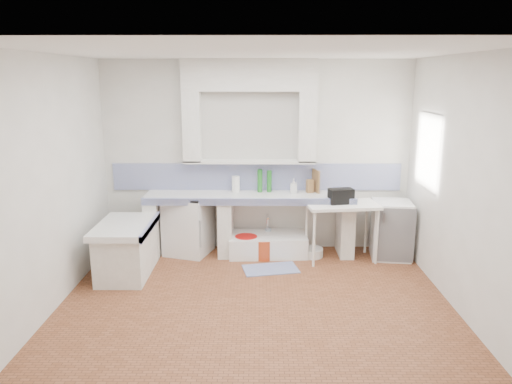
{
  "coord_description": "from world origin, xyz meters",
  "views": [
    {
      "loc": [
        0.05,
        -5.13,
        2.55
      ],
      "look_at": [
        0.0,
        1.0,
        1.1
      ],
      "focal_mm": 34.26,
      "sensor_mm": 36.0,
      "label": 1
    }
  ],
  "objects_px": {
    "sink": "(267,245)",
    "fridge": "(391,230)",
    "stove": "(188,225)",
    "side_table": "(341,232)"
  },
  "relations": [
    {
      "from": "stove",
      "to": "fridge",
      "type": "bearing_deg",
      "value": 14.41
    },
    {
      "from": "fridge",
      "to": "stove",
      "type": "bearing_deg",
      "value": -176.35
    },
    {
      "from": "stove",
      "to": "side_table",
      "type": "bearing_deg",
      "value": 10.81
    },
    {
      "from": "stove",
      "to": "fridge",
      "type": "height_order",
      "value": "stove"
    },
    {
      "from": "stove",
      "to": "sink",
      "type": "relative_size",
      "value": 0.75
    },
    {
      "from": "sink",
      "to": "side_table",
      "type": "bearing_deg",
      "value": -14.72
    },
    {
      "from": "sink",
      "to": "fridge",
      "type": "relative_size",
      "value": 1.36
    },
    {
      "from": "sink",
      "to": "stove",
      "type": "bearing_deg",
      "value": 175.26
    },
    {
      "from": "stove",
      "to": "fridge",
      "type": "relative_size",
      "value": 1.03
    },
    {
      "from": "stove",
      "to": "side_table",
      "type": "distance_m",
      "value": 2.22
    }
  ]
}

